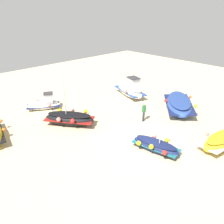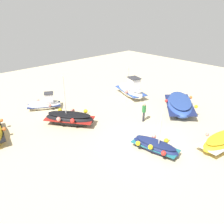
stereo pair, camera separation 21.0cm
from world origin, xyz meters
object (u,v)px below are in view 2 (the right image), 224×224
object	(u,v)px
fishing_boat_1	(69,118)
fishing_boat_3	(131,90)
fishing_boat_5	(155,146)
person_walking	(144,111)
fishing_boat_6	(45,104)
fishing_boat_4	(179,104)
fishing_boat_2	(223,141)

from	to	relation	value
fishing_boat_1	fishing_boat_3	world-z (taller)	fishing_boat_1
fishing_boat_5	fishing_boat_1	bearing A→B (deg)	6.72
fishing_boat_3	fishing_boat_5	size ratio (longest dim) A/B	1.32
fishing_boat_5	person_walking	bearing A→B (deg)	-49.41
fishing_boat_6	fishing_boat_4	bearing A→B (deg)	-15.54
fishing_boat_3	fishing_boat_5	world-z (taller)	fishing_boat_3
fishing_boat_1	fishing_boat_4	xyz separation A→B (m)	(-8.96, 4.56, 0.05)
fishing_boat_4	fishing_boat_5	distance (m)	7.39
fishing_boat_1	fishing_boat_4	size ratio (longest dim) A/B	0.75
fishing_boat_2	person_walking	xyz separation A→B (m)	(0.91, -6.27, 0.43)
fishing_boat_4	fishing_boat_6	distance (m)	12.54
person_walking	fishing_boat_2	bearing A→B (deg)	-14.69
fishing_boat_1	fishing_boat_5	world-z (taller)	fishing_boat_1
fishing_boat_4	fishing_boat_6	bearing A→B (deg)	-84.54
fishing_boat_1	fishing_boat_2	size ratio (longest dim) A/B	0.98
fishing_boat_3	fishing_boat_5	bearing A→B (deg)	-21.16
fishing_boat_1	fishing_boat_5	distance (m)	7.38
fishing_boat_2	fishing_boat_4	distance (m)	6.29
fishing_boat_3	fishing_boat_5	xyz separation A→B (m)	(6.42, 8.14, -0.31)
fishing_boat_5	fishing_boat_2	bearing A→B (deg)	-136.74
fishing_boat_2	fishing_boat_5	world-z (taller)	fishing_boat_5
fishing_boat_3	fishing_boat_4	world-z (taller)	fishing_boat_3
fishing_boat_1	fishing_boat_6	distance (m)	4.31
fishing_boat_1	fishing_boat_3	bearing A→B (deg)	60.91
fishing_boat_3	person_walking	size ratio (longest dim) A/B	2.81
fishing_boat_4	person_walking	size ratio (longest dim) A/B	3.39
fishing_boat_2	person_walking	bearing A→B (deg)	107.46
fishing_boat_2	fishing_boat_6	world-z (taller)	fishing_boat_6
fishing_boat_3	fishing_boat_5	distance (m)	10.37
fishing_boat_5	fishing_boat_6	world-z (taller)	fishing_boat_5
fishing_boat_4	fishing_boat_6	xyz separation A→B (m)	(8.87, -8.87, -0.13)
fishing_boat_1	fishing_boat_2	world-z (taller)	fishing_boat_1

